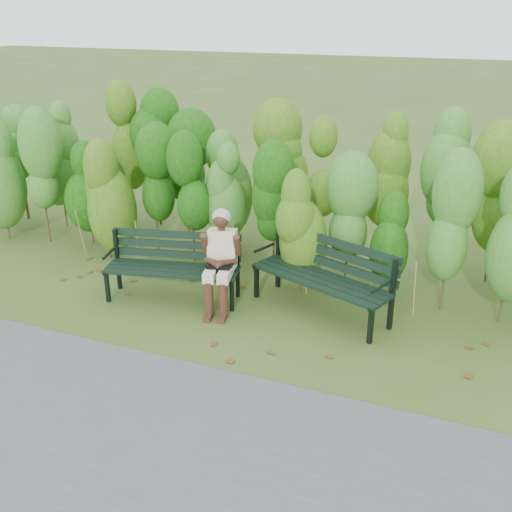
% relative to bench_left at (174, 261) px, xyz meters
% --- Properties ---
extents(ground, '(80.00, 80.00, 0.00)m').
position_rel_bench_left_xyz_m(ground, '(1.13, -0.39, -0.49)').
color(ground, '#395117').
extents(footpath, '(60.00, 2.50, 0.01)m').
position_rel_bench_left_xyz_m(footpath, '(1.13, -2.59, -0.49)').
color(footpath, '#474749').
rests_on(footpath, ground).
extents(hedge_band, '(11.04, 1.67, 2.42)m').
position_rel_bench_left_xyz_m(hedge_band, '(1.13, 1.47, 0.77)').
color(hedge_band, '#47381E').
rests_on(hedge_band, ground).
extents(leaf_litter, '(5.35, 2.16, 0.01)m').
position_rel_bench_left_xyz_m(leaf_litter, '(1.43, -0.33, -0.49)').
color(leaf_litter, brown).
rests_on(leaf_litter, ground).
extents(bench_left, '(1.74, 0.90, 0.83)m').
position_rel_bench_left_xyz_m(bench_left, '(0.00, 0.00, 0.00)').
color(bench_left, black).
rests_on(bench_left, ground).
extents(bench_right, '(1.86, 1.16, 0.89)m').
position_rel_bench_left_xyz_m(bench_right, '(1.88, 0.35, 0.03)').
color(bench_right, black).
rests_on(bench_right, ground).
extents(seated_woman, '(0.52, 0.76, 1.23)m').
position_rel_bench_left_xyz_m(seated_woman, '(0.66, -0.03, 0.20)').
color(seated_woman, beige).
rests_on(seated_woman, ground).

